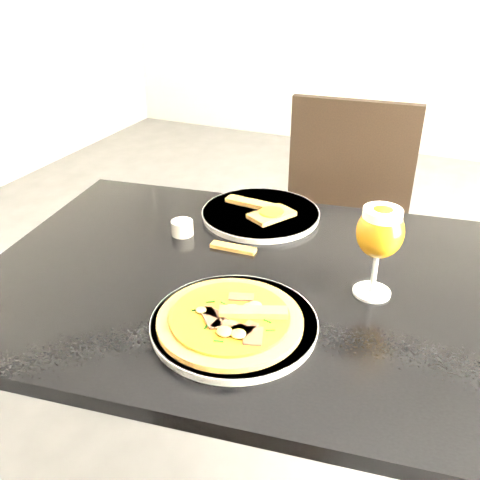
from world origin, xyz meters
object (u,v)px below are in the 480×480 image
at_px(dining_table, 265,313).
at_px(beer_glass, 380,233).
at_px(pizza, 231,319).
at_px(chair_far, 339,237).

distance_m(dining_table, beer_glass, 0.31).
bearing_deg(dining_table, pizza, -96.88).
bearing_deg(chair_far, beer_glass, -77.01).
height_order(pizza, beer_glass, beer_glass).
xyz_separation_m(chair_far, beer_glass, (0.21, -0.64, 0.37)).
xyz_separation_m(dining_table, beer_glass, (0.21, 0.03, 0.23)).
relative_size(chair_far, pizza, 3.58).
bearing_deg(chair_far, dining_table, -95.49).
height_order(chair_far, pizza, chair_far).
distance_m(chair_far, beer_glass, 0.77).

